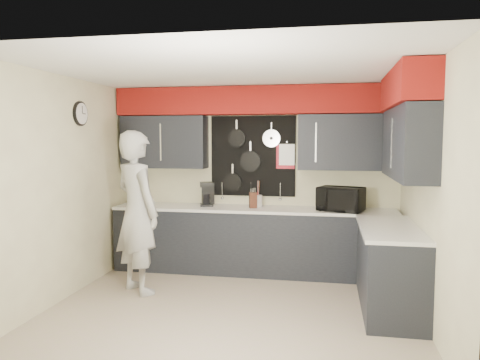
% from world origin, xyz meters
% --- Properties ---
extents(ground, '(4.00, 4.00, 0.00)m').
position_xyz_m(ground, '(0.00, 0.00, 0.00)').
color(ground, tan).
rests_on(ground, ground).
extents(back_wall_assembly, '(4.00, 0.36, 2.60)m').
position_xyz_m(back_wall_assembly, '(0.01, 1.60, 2.01)').
color(back_wall_assembly, beige).
rests_on(back_wall_assembly, ground).
extents(right_wall_assembly, '(0.36, 3.50, 2.60)m').
position_xyz_m(right_wall_assembly, '(1.85, 0.26, 1.94)').
color(right_wall_assembly, beige).
rests_on(right_wall_assembly, ground).
extents(left_wall_assembly, '(0.05, 3.50, 2.60)m').
position_xyz_m(left_wall_assembly, '(-1.99, 0.02, 1.33)').
color(left_wall_assembly, beige).
rests_on(left_wall_assembly, ground).
extents(base_cabinets, '(3.95, 2.20, 0.92)m').
position_xyz_m(base_cabinets, '(0.49, 1.13, 0.46)').
color(base_cabinets, black).
rests_on(base_cabinets, ground).
extents(microwave, '(0.67, 0.55, 0.32)m').
position_xyz_m(microwave, '(1.19, 1.36, 1.08)').
color(microwave, black).
rests_on(microwave, base_cabinets).
extents(knife_block, '(0.12, 0.12, 0.22)m').
position_xyz_m(knife_block, '(0.00, 1.42, 1.03)').
color(knife_block, '#3D1E13').
rests_on(knife_block, base_cabinets).
extents(utensil_crock, '(0.13, 0.13, 0.17)m').
position_xyz_m(utensil_crock, '(0.05, 1.53, 1.00)').
color(utensil_crock, silver).
rests_on(utensil_crock, base_cabinets).
extents(coffee_maker, '(0.24, 0.27, 0.34)m').
position_xyz_m(coffee_maker, '(-0.68, 1.51, 1.09)').
color(coffee_maker, black).
rests_on(coffee_maker, base_cabinets).
extents(person, '(0.86, 0.81, 1.97)m').
position_xyz_m(person, '(-1.25, 0.38, 0.99)').
color(person, '#B4B4B2').
rests_on(person, ground).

